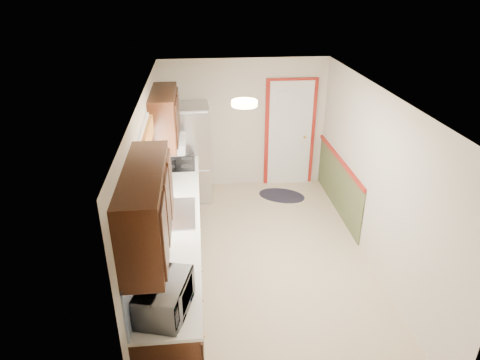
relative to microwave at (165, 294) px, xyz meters
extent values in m
cube|color=#C6B18C|center=(1.20, 1.95, -1.14)|extent=(3.20, 5.20, 0.12)
cube|color=white|center=(1.20, 1.95, 1.26)|extent=(3.20, 5.20, 0.12)
cube|color=beige|center=(1.20, 4.45, 0.06)|extent=(3.20, 0.10, 2.40)
cube|color=beige|center=(1.20, -0.55, 0.06)|extent=(3.20, 0.10, 2.40)
cube|color=beige|center=(-0.30, 1.95, 0.06)|extent=(0.10, 5.20, 2.40)
cube|color=beige|center=(2.70, 1.95, 0.06)|extent=(0.10, 5.20, 2.40)
cube|color=#32170B|center=(0.00, 1.65, -0.69)|extent=(0.60, 4.00, 0.90)
cube|color=white|center=(0.01, 1.65, -0.22)|extent=(0.63, 4.00, 0.04)
cube|color=#4E7BBF|center=(-0.29, 1.65, 0.08)|extent=(0.02, 4.00, 0.55)
cube|color=#32170B|center=(-0.12, 0.35, 0.69)|extent=(0.35, 1.40, 0.75)
cube|color=#32170B|center=(-0.12, 3.05, 0.69)|extent=(0.35, 1.20, 0.75)
cube|color=white|center=(-0.29, 1.75, 0.48)|extent=(0.02, 1.00, 0.90)
cube|color=#BC3F23|center=(-0.24, 1.75, 0.83)|extent=(0.05, 1.12, 0.24)
cube|color=#B7B7BC|center=(0.01, 1.75, -0.19)|extent=(0.52, 0.82, 0.02)
cube|color=white|center=(-0.07, 3.10, 0.24)|extent=(0.45, 0.60, 0.15)
cube|color=maroon|center=(2.05, 4.42, -0.14)|extent=(0.94, 0.05, 2.08)
cube|color=white|center=(2.05, 4.39, -0.14)|extent=(0.80, 0.04, 2.00)
cube|color=#46502D|center=(2.69, 3.30, -0.69)|extent=(0.02, 2.30, 0.90)
cube|color=maroon|center=(2.67, 3.30, -0.22)|extent=(0.04, 2.30, 0.06)
cylinder|color=#FFD88C|center=(0.90, 1.75, 1.22)|extent=(0.30, 0.30, 0.06)
imported|color=white|center=(0.00, 0.00, 0.00)|extent=(0.46, 0.65, 0.40)
cube|color=#B7B7BC|center=(0.18, 4.00, -0.28)|extent=(0.75, 0.71, 1.72)
cylinder|color=black|center=(-0.06, 3.63, -0.36)|extent=(0.02, 0.02, 1.20)
ellipsoid|color=black|center=(1.83, 3.85, -1.13)|extent=(1.00, 0.85, 0.01)
cube|color=black|center=(0.01, 3.35, -0.19)|extent=(0.53, 0.64, 0.02)
camera|label=1|loc=(0.37, -3.02, 2.56)|focal=32.00mm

